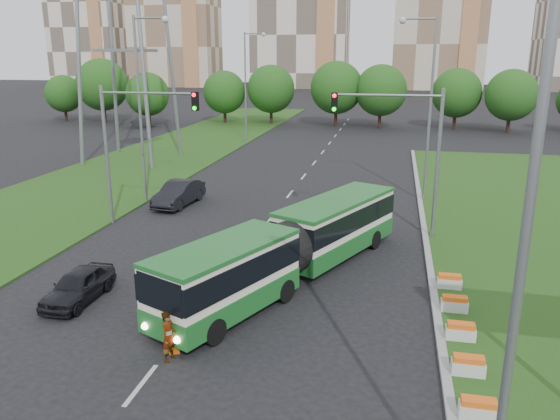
% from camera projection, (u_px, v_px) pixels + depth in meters
% --- Properties ---
extents(ground, '(360.00, 360.00, 0.00)m').
position_uv_depth(ground, '(279.00, 307.00, 21.53)').
color(ground, black).
rests_on(ground, ground).
extents(median_kerb, '(0.30, 60.00, 0.18)m').
position_uv_depth(median_kerb, '(427.00, 248.00, 27.85)').
color(median_kerb, gray).
rests_on(median_kerb, ground).
extents(left_verge, '(12.00, 110.00, 0.10)m').
position_uv_depth(left_verge, '(139.00, 166.00, 48.60)').
color(left_verge, '#224E16').
rests_on(left_verge, ground).
extents(lane_markings, '(0.20, 100.00, 0.01)m').
position_uv_depth(lane_markings, '(295.00, 188.00, 40.95)').
color(lane_markings, '#AEAEA7').
rests_on(lane_markings, ground).
extents(flower_planters, '(1.10, 11.50, 0.60)m').
position_uv_depth(flower_planters, '(464.00, 347.00, 17.74)').
color(flower_planters, silver).
rests_on(flower_planters, grass_median).
extents(traffic_mast_median, '(5.76, 0.32, 8.00)m').
position_uv_depth(traffic_mast_median, '(407.00, 139.00, 28.54)').
color(traffic_mast_median, gray).
rests_on(traffic_mast_median, ground).
extents(traffic_mast_left, '(5.76, 0.32, 8.00)m').
position_uv_depth(traffic_mast_left, '(131.00, 134.00, 30.58)').
color(traffic_mast_left, gray).
rests_on(traffic_mast_left, ground).
extents(street_lamps, '(36.00, 60.00, 12.00)m').
position_uv_depth(street_lamps, '(263.00, 123.00, 29.90)').
color(street_lamps, gray).
rests_on(street_lamps, ground).
extents(tree_line, '(120.00, 8.00, 9.00)m').
position_uv_depth(tree_line, '(443.00, 96.00, 70.11)').
color(tree_line, '#1E4A13').
rests_on(tree_line, ground).
extents(apartment_tower_west, '(26.00, 15.00, 48.00)m').
position_uv_depth(apartment_tower_west, '(174.00, 7.00, 168.98)').
color(apartment_tower_west, beige).
rests_on(apartment_tower_west, ground).
extents(midrise_west, '(22.00, 14.00, 36.00)m').
position_uv_depth(midrise_west, '(88.00, 28.00, 176.53)').
color(midrise_west, silver).
rests_on(midrise_west, ground).
extents(articulated_bus, '(2.38, 15.27, 2.51)m').
position_uv_depth(articulated_bus, '(287.00, 245.00, 23.96)').
color(articulated_bus, white).
rests_on(articulated_bus, ground).
extents(car_left_near, '(1.59, 3.87, 1.31)m').
position_uv_depth(car_left_near, '(78.00, 286.00, 21.96)').
color(car_left_near, black).
rests_on(car_left_near, ground).
extents(car_left_far, '(2.13, 4.97, 1.59)m').
position_uv_depth(car_left_far, '(179.00, 193.00, 36.02)').
color(car_left_far, black).
rests_on(car_left_far, ground).
extents(pedestrian, '(0.51, 0.69, 1.71)m').
position_uv_depth(pedestrian, '(169.00, 336.00, 17.61)').
color(pedestrian, gray).
rests_on(pedestrian, ground).
extents(shopping_trolley, '(0.35, 0.36, 0.59)m').
position_uv_depth(shopping_trolley, '(174.00, 345.00, 18.19)').
color(shopping_trolley, '#D85A0B').
rests_on(shopping_trolley, ground).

